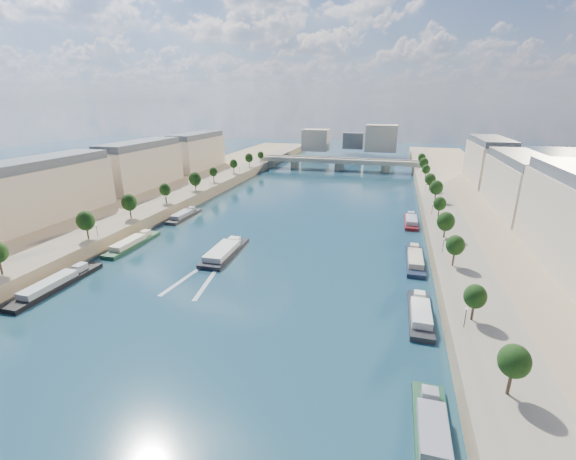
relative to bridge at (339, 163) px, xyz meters
The scene contains 17 objects.
ground 144.78m from the bridge, 90.00° to the right, with size 700.00×700.00×0.00m, color #0E2E3E.
quay_left 161.64m from the bridge, 116.46° to the right, with size 44.00×520.00×5.00m, color #9E8460.
quay_right 161.64m from the bridge, 63.54° to the right, with size 44.00×520.00×5.00m, color #9E8460.
pave_left 155.51m from the bridge, 111.50° to the right, with size 14.00×520.00×0.10m, color gray.
pave_right 155.51m from the bridge, 68.50° to the right, with size 14.00×520.00×0.10m, color gray.
trees_left 153.02m from the bridge, 111.08° to the right, with size 4.80×268.80×8.26m.
trees_right 145.59m from the bridge, 67.79° to the right, with size 4.80×268.80×8.26m.
lamps_left 163.38m from the bridge, 108.75° to the right, with size 0.36×200.36×4.28m.
lamps_right 149.25m from the bridge, 69.40° to the right, with size 0.36×200.36×4.28m.
buildings_left 157.99m from the bridge, 122.64° to the right, with size 16.00×226.00×23.20m.
buildings_right 157.99m from the bridge, 57.36° to the right, with size 16.00×226.00×23.20m.
skyline 75.51m from the bridge, 87.56° to the left, with size 79.00×42.00×22.00m.
bridge is the anchor object (origin of this frame).
tour_barge 167.08m from the bridge, 94.27° to the right, with size 8.00×25.67×3.62m.
wake 183.71m from the bridge, 93.89° to the right, with size 10.76×26.00×0.04m.
moored_barges_left 207.04m from the bridge, 102.70° to the right, with size 5.00×155.09×3.60m.
moored_barges_right 196.28m from the bridge, 76.59° to the right, with size 5.00×167.23×3.60m.
Camera 1 is at (36.85, -25.66, 46.33)m, focal length 24.00 mm.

